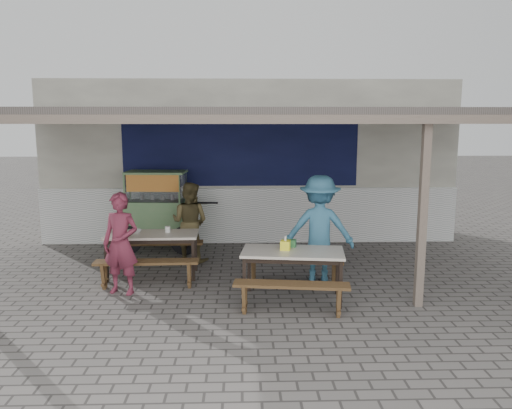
{
  "coord_description": "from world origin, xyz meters",
  "views": [
    {
      "loc": [
        -0.18,
        -7.68,
        2.63
      ],
      "look_at": [
        0.07,
        0.9,
        1.19
      ],
      "focal_mm": 35.0,
      "sensor_mm": 36.0,
      "label": 1
    }
  ],
  "objects_px": {
    "bench_right_street": "(291,291)",
    "patron_street_side": "(121,244)",
    "table_left": "(152,238)",
    "bench_left_street": "(147,267)",
    "patron_wall_side": "(190,222)",
    "table_right": "(293,256)",
    "condiment_bowl": "(137,231)",
    "bench_left_wall": "(158,248)",
    "donation_box": "(290,243)",
    "tissue_box": "(285,245)",
    "patron_right_table": "(319,229)",
    "bench_right_wall": "(293,266)",
    "condiment_jar": "(168,229)",
    "vendor_cart": "(159,208)"
  },
  "relations": [
    {
      "from": "patron_wall_side",
      "to": "bench_left_wall",
      "type": "bearing_deg",
      "value": 50.49
    },
    {
      "from": "bench_left_street",
      "to": "bench_right_street",
      "type": "bearing_deg",
      "value": -29.54
    },
    {
      "from": "bench_left_wall",
      "to": "bench_left_street",
      "type": "bearing_deg",
      "value": -90.0
    },
    {
      "from": "bench_right_street",
      "to": "table_right",
      "type": "bearing_deg",
      "value": 90.0
    },
    {
      "from": "tissue_box",
      "to": "patron_right_table",
      "type": "bearing_deg",
      "value": 52.91
    },
    {
      "from": "table_left",
      "to": "condiment_jar",
      "type": "distance_m",
      "value": 0.3
    },
    {
      "from": "table_left",
      "to": "bench_left_wall",
      "type": "bearing_deg",
      "value": 90.0
    },
    {
      "from": "patron_right_table",
      "to": "condiment_bowl",
      "type": "bearing_deg",
      "value": 1.24
    },
    {
      "from": "patron_street_side",
      "to": "patron_right_table",
      "type": "height_order",
      "value": "patron_right_table"
    },
    {
      "from": "table_right",
      "to": "bench_right_street",
      "type": "relative_size",
      "value": 0.97
    },
    {
      "from": "patron_street_side",
      "to": "bench_right_wall",
      "type": "bearing_deg",
      "value": 20.02
    },
    {
      "from": "bench_right_wall",
      "to": "bench_right_street",
      "type": "bearing_deg",
      "value": -90.0
    },
    {
      "from": "bench_right_wall",
      "to": "condiment_jar",
      "type": "relative_size",
      "value": 15.51
    },
    {
      "from": "bench_left_street",
      "to": "donation_box",
      "type": "height_order",
      "value": "donation_box"
    },
    {
      "from": "table_right",
      "to": "patron_wall_side",
      "type": "distance_m",
      "value": 2.75
    },
    {
      "from": "bench_left_street",
      "to": "condiment_bowl",
      "type": "height_order",
      "value": "condiment_bowl"
    },
    {
      "from": "donation_box",
      "to": "patron_wall_side",
      "type": "bearing_deg",
      "value": 131.9
    },
    {
      "from": "bench_right_wall",
      "to": "tissue_box",
      "type": "bearing_deg",
      "value": -101.3
    },
    {
      "from": "table_left",
      "to": "table_right",
      "type": "distance_m",
      "value": 2.57
    },
    {
      "from": "table_right",
      "to": "vendor_cart",
      "type": "xyz_separation_m",
      "value": [
        -2.44,
        2.99,
        0.21
      ]
    },
    {
      "from": "patron_wall_side",
      "to": "table_right",
      "type": "bearing_deg",
      "value": 149.11
    },
    {
      "from": "bench_left_street",
      "to": "patron_wall_side",
      "type": "distance_m",
      "value": 1.7
    },
    {
      "from": "bench_right_street",
      "to": "patron_right_table",
      "type": "distance_m",
      "value": 1.7
    },
    {
      "from": "patron_wall_side",
      "to": "donation_box",
      "type": "bearing_deg",
      "value": 152.19
    },
    {
      "from": "bench_left_street",
      "to": "bench_right_wall",
      "type": "xyz_separation_m",
      "value": [
        2.33,
        0.01,
        -0.0
      ]
    },
    {
      "from": "bench_right_street",
      "to": "patron_street_side",
      "type": "xyz_separation_m",
      "value": [
        -2.52,
        0.96,
        0.44
      ]
    },
    {
      "from": "patron_street_side",
      "to": "vendor_cart",
      "type": "bearing_deg",
      "value": 101.84
    },
    {
      "from": "bench_left_wall",
      "to": "vendor_cart",
      "type": "height_order",
      "value": "vendor_cart"
    },
    {
      "from": "table_right",
      "to": "bench_right_wall",
      "type": "relative_size",
      "value": 0.97
    },
    {
      "from": "bench_left_wall",
      "to": "condiment_bowl",
      "type": "xyz_separation_m",
      "value": [
        -0.27,
        -0.52,
        0.43
      ]
    },
    {
      "from": "vendor_cart",
      "to": "donation_box",
      "type": "distance_m",
      "value": 3.67
    },
    {
      "from": "bench_left_wall",
      "to": "condiment_jar",
      "type": "distance_m",
      "value": 0.75
    },
    {
      "from": "bench_left_wall",
      "to": "condiment_bowl",
      "type": "bearing_deg",
      "value": -118.28
    },
    {
      "from": "bench_right_wall",
      "to": "condiment_jar",
      "type": "xyz_separation_m",
      "value": [
        -2.09,
        0.69,
        0.46
      ]
    },
    {
      "from": "table_left",
      "to": "bench_left_street",
      "type": "distance_m",
      "value": 0.7
    },
    {
      "from": "donation_box",
      "to": "condiment_bowl",
      "type": "height_order",
      "value": "donation_box"
    },
    {
      "from": "table_left",
      "to": "bench_left_wall",
      "type": "height_order",
      "value": "table_left"
    },
    {
      "from": "table_left",
      "to": "bench_right_street",
      "type": "bearing_deg",
      "value": -40.5
    },
    {
      "from": "patron_wall_side",
      "to": "condiment_bowl",
      "type": "height_order",
      "value": "patron_wall_side"
    },
    {
      "from": "bench_right_wall",
      "to": "condiment_jar",
      "type": "distance_m",
      "value": 2.25
    },
    {
      "from": "donation_box",
      "to": "condiment_jar",
      "type": "xyz_separation_m",
      "value": [
        -2.0,
        1.05,
        -0.0
      ]
    },
    {
      "from": "bench_left_wall",
      "to": "donation_box",
      "type": "distance_m",
      "value": 2.81
    },
    {
      "from": "table_left",
      "to": "condiment_bowl",
      "type": "relative_size",
      "value": 8.8
    },
    {
      "from": "patron_right_table",
      "to": "condiment_bowl",
      "type": "distance_m",
      "value": 3.1
    },
    {
      "from": "table_left",
      "to": "condiment_bowl",
      "type": "xyz_separation_m",
      "value": [
        -0.28,
        0.1,
        0.1
      ]
    },
    {
      "from": "table_right",
      "to": "condiment_jar",
      "type": "relative_size",
      "value": 15.12
    },
    {
      "from": "table_left",
      "to": "condiment_jar",
      "type": "height_order",
      "value": "condiment_jar"
    },
    {
      "from": "table_right",
      "to": "donation_box",
      "type": "relative_size",
      "value": 9.52
    },
    {
      "from": "table_right",
      "to": "bench_right_wall",
      "type": "xyz_separation_m",
      "value": [
        0.08,
        0.59,
        -0.33
      ]
    },
    {
      "from": "table_right",
      "to": "patron_street_side",
      "type": "bearing_deg",
      "value": 179.22
    }
  ]
}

